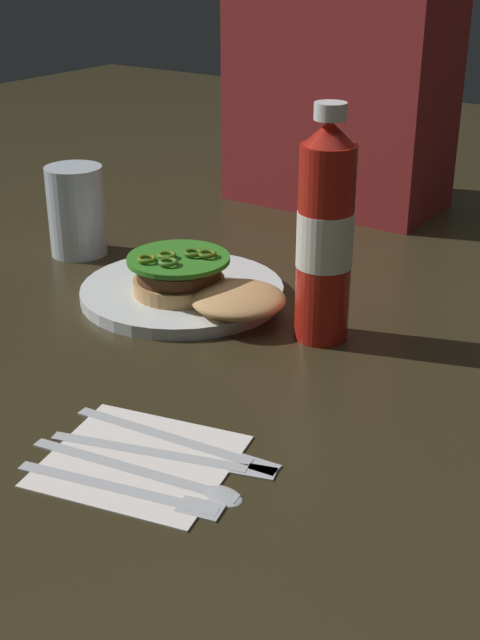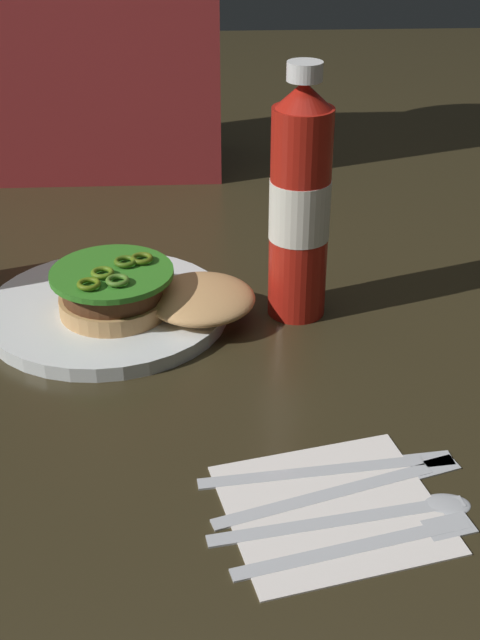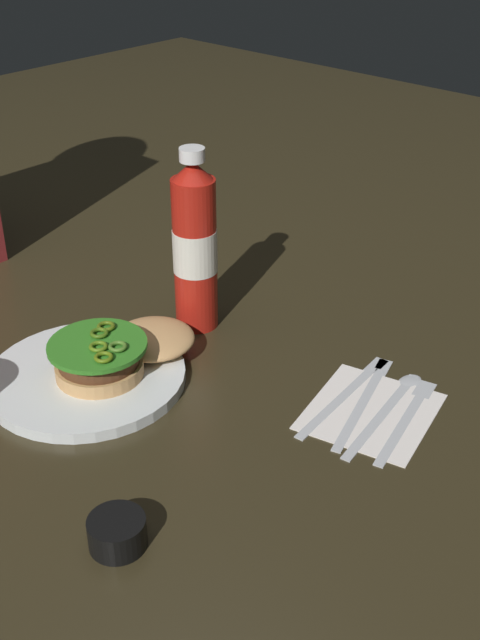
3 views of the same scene
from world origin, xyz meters
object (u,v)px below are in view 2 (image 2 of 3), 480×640
(ketchup_bottle, at_px, (300,205))
(butter_knife, at_px, (345,465))
(fork_utensil, at_px, (378,539))
(steak_knife, at_px, (356,484))
(burger_sandwich, at_px, (146,293))
(dinner_plate, at_px, (108,309))
(napkin, at_px, (332,508))
(spoon_utensil, at_px, (378,511))

(ketchup_bottle, xyz_separation_m, butter_knife, (0.01, -0.26, -0.12))
(fork_utensil, height_order, steak_knife, same)
(burger_sandwich, distance_m, butter_knife, 0.29)
(dinner_plate, relative_size, ketchup_bottle, 0.97)
(dinner_plate, bearing_deg, fork_utensil, -57.28)
(steak_knife, bearing_deg, dinner_plate, 127.09)
(ketchup_bottle, distance_m, napkin, 0.32)
(fork_utensil, bearing_deg, burger_sandwich, 118.73)
(napkin, xyz_separation_m, butter_knife, (0.02, 0.04, 0.00))
(dinner_plate, xyz_separation_m, steak_knife, (0.21, -0.28, -0.00))
(burger_sandwich, bearing_deg, butter_knife, -55.51)
(spoon_utensil, bearing_deg, fork_utensil, -101.07)
(dinner_plate, relative_size, butter_knife, 1.21)
(dinner_plate, height_order, napkin, dinner_plate)
(spoon_utensil, bearing_deg, burger_sandwich, 121.77)
(dinner_plate, distance_m, burger_sandwich, 0.05)
(burger_sandwich, height_order, steak_knife, burger_sandwich)
(fork_utensil, xyz_separation_m, butter_knife, (-0.01, 0.08, 0.00))
(burger_sandwich, height_order, spoon_utensil, burger_sandwich)
(napkin, height_order, butter_knife, butter_knife)
(dinner_plate, xyz_separation_m, spoon_utensil, (0.22, -0.31, -0.00))
(steak_knife, bearing_deg, fork_utensil, -84.34)
(napkin, distance_m, fork_utensil, 0.05)
(burger_sandwich, relative_size, fork_utensil, 1.13)
(burger_sandwich, bearing_deg, dinner_plate, 156.97)
(ketchup_bottle, bearing_deg, dinner_plate, 179.75)
(napkin, xyz_separation_m, steak_knife, (0.02, 0.02, 0.00))
(dinner_plate, relative_size, spoon_utensil, 1.25)
(napkin, relative_size, fork_utensil, 0.85)
(fork_utensil, bearing_deg, dinner_plate, 122.72)
(dinner_plate, relative_size, burger_sandwich, 1.22)
(burger_sandwich, bearing_deg, ketchup_bottle, 6.23)
(butter_knife, bearing_deg, fork_utensil, -82.25)
(dinner_plate, xyz_separation_m, burger_sandwich, (0.04, -0.02, 0.03))
(ketchup_bottle, relative_size, fork_utensil, 1.42)
(ketchup_bottle, height_order, butter_knife, ketchup_bottle)
(fork_utensil, height_order, butter_knife, same)
(burger_sandwich, xyz_separation_m, butter_knife, (0.17, -0.24, -0.03))
(steak_knife, xyz_separation_m, butter_knife, (-0.01, 0.02, -0.00))
(steak_knife, bearing_deg, butter_knife, 103.13)
(napkin, distance_m, steak_knife, 0.03)
(butter_knife, bearing_deg, spoon_utensil, -72.65)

